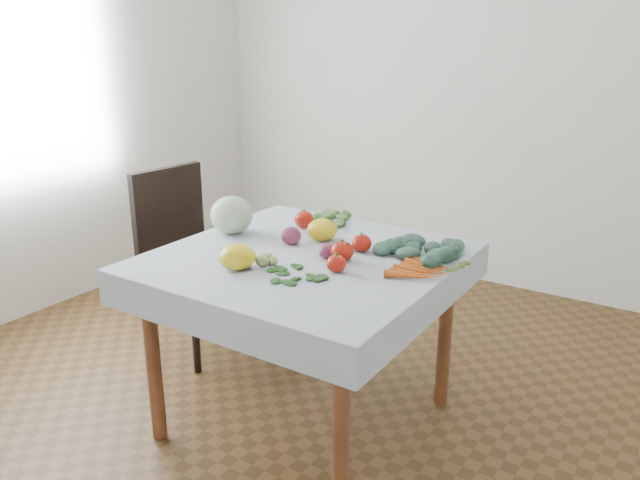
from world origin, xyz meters
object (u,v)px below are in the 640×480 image
(heirloom_back, at_px, (322,230))
(cabbage, at_px, (232,215))
(table, at_px, (306,279))
(chair, at_px, (184,248))
(carrot_bunch, at_px, (423,270))

(heirloom_back, bearing_deg, cabbage, -160.77)
(table, relative_size, chair, 1.05)
(cabbage, bearing_deg, chair, 160.33)
(heirloom_back, bearing_deg, table, -75.97)
(chair, height_order, cabbage, chair)
(table, xyz_separation_m, cabbage, (-0.44, 0.07, 0.19))
(table, relative_size, heirloom_back, 7.60)
(carrot_bunch, bearing_deg, cabbage, -179.98)
(chair, relative_size, heirloom_back, 7.24)
(table, distance_m, carrot_bunch, 0.50)
(cabbage, relative_size, heirloom_back, 1.42)
(table, height_order, heirloom_back, heirloom_back)
(cabbage, relative_size, carrot_bunch, 0.82)
(table, distance_m, chair, 0.97)
(table, height_order, chair, chair)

